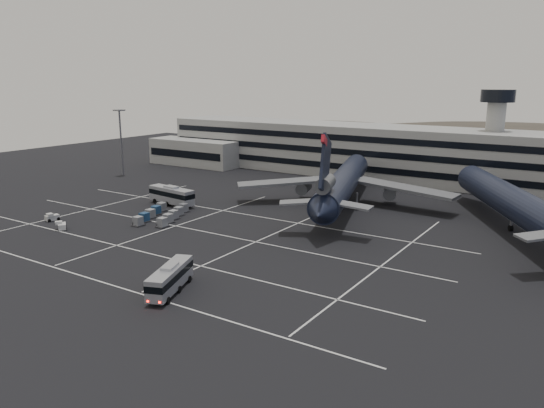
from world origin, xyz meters
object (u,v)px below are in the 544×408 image
at_px(bus_far, 172,195).
at_px(uld_cluster, 162,214).
at_px(bus_near, 170,277).
at_px(tug_a, 52,217).
at_px(trijet_main, 343,183).

xyz_separation_m(bus_far, uld_cluster, (6.18, -9.30, -1.44)).
distance_m(bus_near, uld_cluster, 37.41).
bearing_deg(uld_cluster, bus_far, 123.60).
relative_size(bus_far, uld_cluster, 0.81).
bearing_deg(uld_cluster, bus_near, -43.82).
height_order(bus_near, tug_a, bus_near).
bearing_deg(trijet_main, tug_a, -153.86).
height_order(bus_near, bus_far, bus_far).
relative_size(trijet_main, bus_far, 4.63).
height_order(trijet_main, bus_far, trijet_main).
relative_size(bus_near, tug_a, 3.95).
distance_m(bus_far, uld_cluster, 11.25).
distance_m(trijet_main, tug_a, 58.28).
distance_m(bus_far, tug_a, 24.39).
xyz_separation_m(bus_near, uld_cluster, (-26.98, 25.89, -1.13)).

